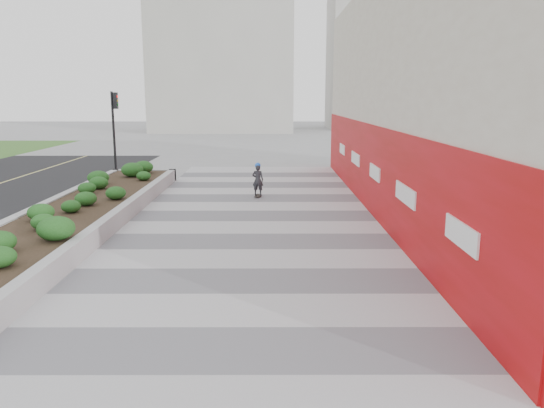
% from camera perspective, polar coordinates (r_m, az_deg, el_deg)
% --- Properties ---
extents(ground, '(160.00, 160.00, 0.00)m').
position_cam_1_polar(ground, '(9.95, -3.33, -11.72)').
color(ground, gray).
rests_on(ground, ground).
extents(walkway, '(8.00, 36.00, 0.01)m').
position_cam_1_polar(walkway, '(12.76, -2.59, -6.41)').
color(walkway, '#A8A8AD').
rests_on(walkway, ground).
extents(building, '(6.04, 24.08, 8.00)m').
position_cam_1_polar(building, '(19.22, 19.80, 10.95)').
color(building, beige).
rests_on(building, ground).
extents(planter, '(3.00, 18.00, 0.90)m').
position_cam_1_polar(planter, '(17.58, -20.24, -0.75)').
color(planter, '#9E9EA0').
rests_on(planter, ground).
extents(traffic_signal_near, '(0.33, 0.28, 4.20)m').
position_cam_1_polar(traffic_signal_near, '(27.77, -16.57, 8.56)').
color(traffic_signal_near, black).
rests_on(traffic_signal_near, ground).
extents(distant_bldg_north_l, '(16.00, 12.00, 20.00)m').
position_cam_1_polar(distant_bldg_north_l, '(64.66, -5.27, 16.75)').
color(distant_bldg_north_l, '#ADAAA3').
rests_on(distant_bldg_north_l, ground).
extents(distant_bldg_north_r, '(14.00, 10.00, 24.00)m').
position_cam_1_polar(distant_bldg_north_r, '(71.09, 12.19, 17.68)').
color(distant_bldg_north_r, '#ADAAA3').
rests_on(distant_bldg_north_r, ground).
extents(manhole_cover, '(0.44, 0.44, 0.01)m').
position_cam_1_polar(manhole_cover, '(12.74, -0.33, -6.42)').
color(manhole_cover, '#595654').
rests_on(manhole_cover, ground).
extents(skateboarder, '(0.50, 0.74, 1.38)m').
position_cam_1_polar(skateboarder, '(21.03, -1.53, 2.63)').
color(skateboarder, beige).
rests_on(skateboarder, ground).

